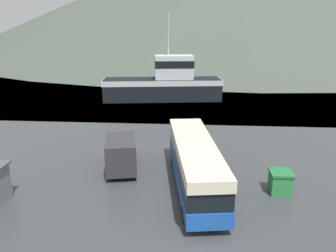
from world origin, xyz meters
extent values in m
plane|color=slate|center=(0.00, 142.45, 0.00)|extent=(240.00, 240.00, 0.00)
cube|color=#194799|center=(-0.58, 8.10, 0.92)|extent=(3.98, 11.36, 0.94)
cube|color=black|center=(-0.58, 8.10, 1.93)|extent=(3.90, 11.13, 1.08)
cube|color=beige|center=(-0.58, 8.10, 2.81)|extent=(3.98, 11.36, 0.67)
cube|color=black|center=(-1.36, 13.63, 1.75)|extent=(2.13, 0.36, 1.46)
cylinder|color=black|center=(-2.18, 11.81, 0.45)|extent=(0.42, 0.93, 0.90)
cylinder|color=black|center=(-0.07, 12.11, 0.45)|extent=(0.42, 0.93, 0.90)
cylinder|color=black|center=(-1.08, 4.10, 0.45)|extent=(0.42, 0.93, 0.90)
cylinder|color=black|center=(1.03, 4.40, 0.45)|extent=(0.42, 0.93, 0.90)
cube|color=#2D2D33|center=(-5.87, 10.08, 1.44)|extent=(2.80, 4.04, 2.19)
cube|color=#2D2D33|center=(-6.41, 12.66, 0.95)|extent=(2.38, 1.98, 1.20)
cube|color=black|center=(-6.25, 11.91, 1.94)|extent=(1.76, 0.42, 0.77)
cylinder|color=black|center=(-7.28, 12.27, 0.35)|extent=(0.36, 0.73, 0.70)
cylinder|color=black|center=(-5.44, 12.65, 0.35)|extent=(0.36, 0.73, 0.70)
cylinder|color=black|center=(-6.62, 9.06, 0.35)|extent=(0.36, 0.73, 0.70)
cylinder|color=black|center=(-4.78, 9.44, 0.35)|extent=(0.36, 0.73, 0.70)
cube|color=black|center=(-5.14, 34.85, 1.52)|extent=(17.03, 6.35, 3.03)
cube|color=silver|center=(-5.14, 34.85, 2.65)|extent=(17.20, 6.41, 0.76)
cube|color=silver|center=(-3.49, 35.07, 4.67)|extent=(5.66, 3.63, 3.27)
cube|color=black|center=(-3.49, 35.07, 5.16)|extent=(5.77, 3.73, 0.98)
cylinder|color=#B2B2B7|center=(-4.28, 34.96, 9.15)|extent=(0.20, 0.20, 5.69)
cube|color=#287F3D|center=(4.87, 7.71, 0.67)|extent=(1.27, 1.25, 1.33)
cube|color=#226C34|center=(4.87, 7.71, 1.41)|extent=(1.40, 1.38, 0.15)
camera|label=1|loc=(-0.85, -11.60, 10.26)|focal=35.00mm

